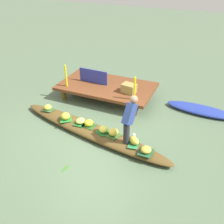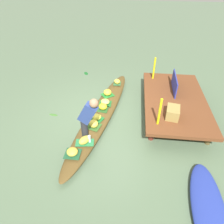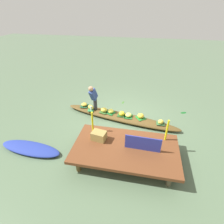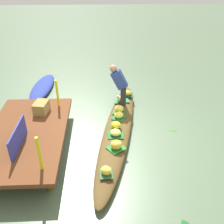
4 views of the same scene
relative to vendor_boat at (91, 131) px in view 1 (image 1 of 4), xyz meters
The scene contains 27 objects.
canal_water 0.11m from the vendor_boat, ahead, with size 40.00×40.00×0.00m, color #51684C.
dock_platform 2.23m from the vendor_boat, 102.90° to the left, with size 3.20×1.80×0.47m.
vendor_boat is the anchor object (origin of this frame).
moored_boat 3.58m from the vendor_boat, 42.43° to the left, with size 2.14×0.63×0.18m, color navy.
leaf_mat_0 0.86m from the vendor_boat, behind, with size 0.36×0.33×0.01m, color #22752A.
banana_bunch_0 0.88m from the vendor_boat, behind, with size 0.26×0.25×0.19m, color gold.
leaf_mat_1 0.38m from the vendor_boat, 168.22° to the left, with size 0.37×0.32×0.01m, color #1E5F27.
banana_bunch_1 0.41m from the vendor_boat, 168.22° to the left, with size 0.27×0.25×0.14m, color #E6D955.
leaf_mat_2 1.35m from the vendor_boat, ahead, with size 0.44×0.25×0.01m, color #297843.
banana_bunch_2 1.36m from the vendor_boat, ahead, with size 0.32×0.19×0.18m, color gold.
leaf_mat_3 0.73m from the vendor_boat, ahead, with size 0.33×0.34×0.01m, color #355F27.
banana_bunch_3 0.75m from the vendor_boat, ahead, with size 0.23×0.26×0.19m, color yellow.
leaf_mat_4 0.15m from the vendor_boat, 147.44° to the left, with size 0.35×0.30×0.01m, color #255021.
banana_bunch_4 0.23m from the vendor_boat, 147.44° to the left, with size 0.25×0.23×0.18m, color yellow.
leaf_mat_5 1.67m from the vendor_boat, 168.64° to the left, with size 0.32×0.26×0.01m, color #326135.
banana_bunch_5 1.67m from the vendor_boat, 168.64° to the left, with size 0.23×0.20×0.16m, color yellow.
leaf_mat_6 0.44m from the vendor_boat, ahead, with size 0.33×0.32×0.01m, color #1C662B.
banana_bunch_6 0.46m from the vendor_boat, ahead, with size 0.23×0.24×0.17m, color #F3E64F.
leaf_mat_7 1.75m from the vendor_boat, 13.30° to the right, with size 0.36×0.33×0.01m, color #1F4F2F.
banana_bunch_7 1.76m from the vendor_boat, 13.30° to the right, with size 0.26×0.26×0.15m, color gold.
vendor_person 1.41m from the vendor_boat, ahead, with size 0.27×0.52×1.20m.
water_bottle 1.31m from the vendor_boat, ahead, with size 0.07×0.07×0.20m, color silver.
market_banner 2.45m from the vendor_boat, 114.75° to the left, with size 1.05×0.03×0.47m, color #293293.
railing_post_west 2.41m from the vendor_boat, 137.43° to the left, with size 0.06×0.06×0.75m, color yellow.
railing_post_east 1.86m from the vendor_boat, 65.59° to the left, with size 0.06×0.06×0.75m, color yellow.
produce_crate 2.05m from the vendor_boat, 78.66° to the left, with size 0.44×0.32×0.29m, color olive.
drifting_plant_1 1.46m from the vendor_boat, 86.83° to the right, with size 0.28×0.10×0.01m, color #3C6D2C.
Camera 1 is at (2.88, -5.17, 4.30)m, focal length 41.80 mm.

